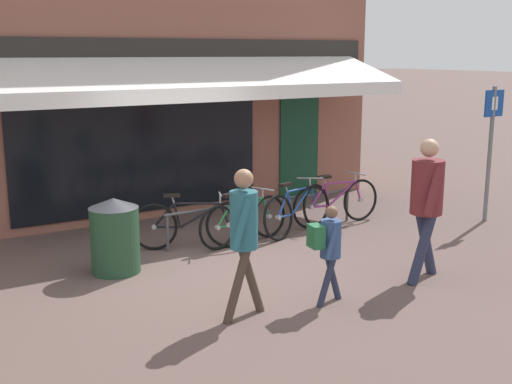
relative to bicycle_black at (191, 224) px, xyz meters
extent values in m
plane|color=brown|center=(-0.03, -1.06, -0.37)|extent=(160.00, 160.00, 0.00)
cube|color=#8E5647|center=(0.90, 3.46, 2.82)|extent=(7.99, 3.00, 6.38)
cube|color=black|center=(0.02, 1.94, 0.86)|extent=(4.40, 0.04, 2.15)
cube|color=#143D28|center=(3.30, 1.94, 0.68)|extent=(0.90, 0.04, 2.10)
cube|color=#282623|center=(0.90, 1.94, 2.48)|extent=(7.59, 0.06, 0.44)
cube|color=white|center=(0.90, 1.20, 2.16)|extent=(7.19, 1.53, 0.50)
cube|color=white|center=(0.90, 0.44, 1.83)|extent=(7.19, 0.03, 0.20)
cylinder|color=#47494F|center=(1.30, 0.02, 0.18)|extent=(3.44, 0.04, 0.04)
cylinder|color=#47494F|center=(-0.37, 0.02, -0.10)|extent=(0.04, 0.04, 0.55)
cylinder|color=#47494F|center=(2.97, 0.02, -0.10)|extent=(0.04, 0.04, 0.55)
torus|color=black|center=(0.50, -0.24, -0.03)|extent=(0.67, 0.39, 0.69)
cylinder|color=#9E9EA3|center=(0.50, -0.24, -0.03)|extent=(0.09, 0.09, 0.08)
torus|color=black|center=(-0.49, 0.23, -0.03)|extent=(0.67, 0.39, 0.69)
cylinder|color=#9E9EA3|center=(-0.49, 0.23, -0.03)|extent=(0.09, 0.09, 0.08)
cylinder|color=black|center=(0.13, -0.05, 0.12)|extent=(0.58, 0.26, 0.37)
cylinder|color=black|center=(0.10, -0.01, 0.30)|extent=(0.62, 0.32, 0.05)
cylinder|color=black|center=(-0.18, 0.10, 0.13)|extent=(0.11, 0.11, 0.36)
cylinder|color=black|center=(-0.32, 0.15, -0.04)|extent=(0.36, 0.20, 0.05)
cylinder|color=black|center=(-0.35, 0.18, 0.14)|extent=(0.32, 0.14, 0.36)
cylinder|color=black|center=(0.45, -0.20, 0.13)|extent=(0.14, 0.13, 0.33)
cylinder|color=#9E9EA3|center=(-0.22, 0.14, 0.36)|extent=(0.06, 0.06, 0.11)
cube|color=black|center=(-0.23, 0.15, 0.43)|extent=(0.26, 0.20, 0.06)
cylinder|color=#9E9EA3|center=(0.41, -0.15, 0.36)|extent=(0.04, 0.05, 0.14)
cylinder|color=#9E9EA3|center=(0.41, -0.14, 0.43)|extent=(0.24, 0.48, 0.08)
torus|color=black|center=(1.30, -0.10, -0.04)|extent=(0.67, 0.19, 0.67)
cylinder|color=#9E9EA3|center=(1.30, -0.10, -0.04)|extent=(0.08, 0.07, 0.07)
torus|color=black|center=(0.30, -0.26, -0.04)|extent=(0.67, 0.19, 0.67)
cylinder|color=#9E9EA3|center=(0.30, -0.26, -0.04)|extent=(0.08, 0.07, 0.07)
cylinder|color=#23703D|center=(0.92, -0.15, 0.11)|extent=(0.56, 0.14, 0.36)
cylinder|color=#23703D|center=(0.88, -0.15, 0.28)|extent=(0.62, 0.13, 0.05)
cylinder|color=#23703D|center=(0.61, -0.20, 0.12)|extent=(0.11, 0.05, 0.35)
cylinder|color=#23703D|center=(0.47, -0.23, -0.05)|extent=(0.36, 0.09, 0.05)
cylinder|color=#23703D|center=(0.43, -0.23, 0.13)|extent=(0.30, 0.10, 0.35)
cylinder|color=#23703D|center=(1.24, -0.10, 0.12)|extent=(0.15, 0.04, 0.32)
cylinder|color=#9E9EA3|center=(0.55, -0.19, 0.34)|extent=(0.05, 0.03, 0.11)
cube|color=black|center=(0.54, -0.19, 0.41)|extent=(0.25, 0.14, 0.06)
cylinder|color=#9E9EA3|center=(1.18, -0.09, 0.34)|extent=(0.03, 0.04, 0.14)
cylinder|color=#9E9EA3|center=(1.18, -0.09, 0.41)|extent=(0.11, 0.52, 0.06)
torus|color=black|center=(2.30, 0.02, -0.01)|extent=(0.72, 0.35, 0.72)
cylinder|color=#9E9EA3|center=(2.30, 0.02, -0.01)|extent=(0.09, 0.09, 0.08)
torus|color=black|center=(1.33, -0.32, -0.01)|extent=(0.72, 0.35, 0.72)
cylinder|color=#9E9EA3|center=(1.33, -0.32, -0.01)|extent=(0.09, 0.09, 0.08)
cylinder|color=#1E4793|center=(1.92, -0.09, 0.14)|extent=(0.54, 0.26, 0.38)
cylinder|color=#1E4793|center=(1.88, -0.08, 0.33)|extent=(0.61, 0.24, 0.05)
cylinder|color=#1E4793|center=(1.62, -0.19, 0.15)|extent=(0.13, 0.06, 0.38)
cylinder|color=#1E4793|center=(1.50, -0.26, -0.02)|extent=(0.35, 0.15, 0.05)
cylinder|color=#1E4793|center=(1.46, -0.25, 0.16)|extent=(0.29, 0.17, 0.37)
cylinder|color=#1E4793|center=(2.24, 0.02, 0.15)|extent=(0.15, 0.03, 0.35)
cylinder|color=#9E9EA3|center=(1.57, -0.18, 0.39)|extent=(0.06, 0.03, 0.11)
cube|color=black|center=(1.55, -0.18, 0.46)|extent=(0.26, 0.18, 0.06)
cylinder|color=#9E9EA3|center=(2.17, 0.03, 0.39)|extent=(0.04, 0.05, 0.14)
cylinder|color=#9E9EA3|center=(2.17, 0.03, 0.46)|extent=(0.19, 0.50, 0.08)
torus|color=black|center=(3.18, -0.06, -0.01)|extent=(0.72, 0.07, 0.72)
cylinder|color=#9E9EA3|center=(3.18, -0.06, -0.01)|extent=(0.07, 0.06, 0.07)
torus|color=black|center=(2.15, -0.04, -0.01)|extent=(0.72, 0.07, 0.72)
cylinder|color=#9E9EA3|center=(2.15, -0.04, -0.01)|extent=(0.07, 0.06, 0.07)
cylinder|color=#892D7A|center=(2.79, -0.05, 0.15)|extent=(0.58, 0.04, 0.39)
cylinder|color=#892D7A|center=(2.75, -0.04, 0.34)|extent=(0.64, 0.05, 0.05)
cylinder|color=#892D7A|center=(2.48, -0.04, 0.16)|extent=(0.11, 0.05, 0.38)
cylinder|color=#892D7A|center=(2.33, -0.04, -0.02)|extent=(0.36, 0.04, 0.05)
cylinder|color=#892D7A|center=(2.30, -0.04, 0.17)|extent=(0.31, 0.04, 0.38)
cylinder|color=#892D7A|center=(3.13, -0.06, 0.16)|extent=(0.15, 0.05, 0.35)
cylinder|color=#9E9EA3|center=(2.42, -0.04, 0.40)|extent=(0.06, 0.03, 0.11)
cube|color=black|center=(2.41, -0.03, 0.47)|extent=(0.24, 0.11, 0.05)
cylinder|color=#9E9EA3|center=(3.07, -0.05, 0.40)|extent=(0.03, 0.03, 0.14)
cylinder|color=#9E9EA3|center=(3.07, -0.05, 0.47)|extent=(0.03, 0.52, 0.04)
cylinder|color=#47382D|center=(-0.48, -2.52, 0.02)|extent=(0.33, 0.15, 0.81)
cylinder|color=#47382D|center=(-0.74, -2.65, 0.02)|extent=(0.33, 0.15, 0.81)
cylinder|color=#286675|center=(-0.61, -2.58, 0.73)|extent=(0.34, 0.34, 0.62)
sphere|color=#A87A5B|center=(-0.61, -2.58, 1.17)|extent=(0.21, 0.21, 0.21)
cylinder|color=#286675|center=(-0.73, -2.74, 0.73)|extent=(0.27, 0.10, 0.55)
cylinder|color=#286675|center=(-0.54, -2.41, 0.87)|extent=(0.20, 0.15, 0.27)
cylinder|color=#A87A5B|center=(-0.51, -2.42, 0.95)|extent=(0.14, 0.17, 0.42)
cube|color=black|center=(-0.53, -2.46, 1.15)|extent=(0.03, 0.07, 0.14)
cylinder|color=#282D47|center=(0.53, -2.69, -0.10)|extent=(0.24, 0.11, 0.57)
cylinder|color=#282D47|center=(0.35, -2.80, -0.10)|extent=(0.24, 0.11, 0.57)
cylinder|color=#334C7F|center=(0.44, -2.75, 0.40)|extent=(0.27, 0.27, 0.44)
sphere|color=brown|center=(0.44, -2.75, 0.71)|extent=(0.14, 0.14, 0.14)
cylinder|color=#334C7F|center=(0.35, -2.87, 0.40)|extent=(0.20, 0.09, 0.39)
cylinder|color=#334C7F|center=(0.52, -2.62, 0.40)|extent=(0.20, 0.09, 0.39)
cube|color=#23663D|center=(0.25, -2.72, 0.45)|extent=(0.17, 0.22, 0.26)
cylinder|color=#282D47|center=(2.09, -2.64, 0.06)|extent=(0.39, 0.17, 0.90)
cylinder|color=#282D47|center=(1.81, -2.83, 0.06)|extent=(0.39, 0.17, 0.90)
cylinder|color=maroon|center=(1.95, -2.73, 0.83)|extent=(0.44, 0.44, 0.68)
sphere|color=tan|center=(1.95, -2.73, 1.32)|extent=(0.23, 0.23, 0.23)
cylinder|color=maroon|center=(1.82, -2.95, 0.83)|extent=(0.32, 0.16, 0.61)
cylinder|color=maroon|center=(2.07, -2.51, 0.83)|extent=(0.32, 0.16, 0.61)
cylinder|color=#23472D|center=(-1.31, -0.43, 0.07)|extent=(0.64, 0.64, 0.87)
cone|color=#33353A|center=(-1.31, -0.43, 0.57)|extent=(0.65, 0.65, 0.13)
cylinder|color=slate|center=(5.00, -1.21, 0.78)|extent=(0.07, 0.07, 2.30)
cube|color=#14429E|center=(5.00, -1.22, 1.65)|extent=(0.44, 0.02, 0.44)
cube|color=white|center=(5.00, -1.23, 1.65)|extent=(0.14, 0.01, 0.22)
camera|label=1|loc=(-3.94, -8.28, 2.47)|focal=45.00mm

